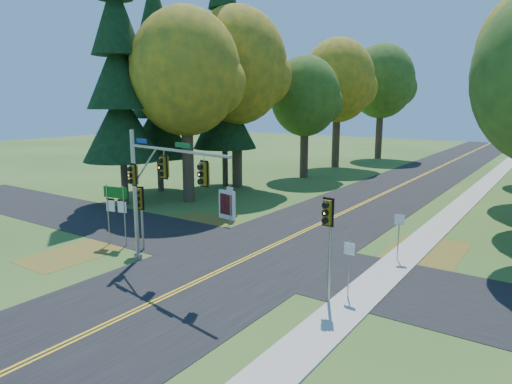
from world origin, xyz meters
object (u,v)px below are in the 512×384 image
Objects in this scene: east_signal_pole at (328,224)px; info_kiosk at (227,205)px; route_sign_cluster at (116,203)px; traffic_mast at (154,182)px.

info_kiosk is at bearing 150.16° from east_signal_pole.
route_sign_cluster is at bearing -92.61° from info_kiosk.
traffic_mast is at bearing -28.28° from route_sign_cluster.
traffic_mast is at bearing -64.10° from info_kiosk.
east_signal_pole is (7.89, 1.05, -0.91)m from traffic_mast.
route_sign_cluster reaches higher than info_kiosk.
traffic_mast is 2.10× the size of route_sign_cluster.
info_kiosk is (1.34, 7.57, -1.32)m from route_sign_cluster.
east_signal_pole is at bearing -28.25° from info_kiosk.
info_kiosk is (-2.95, 8.84, -3.04)m from traffic_mast.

